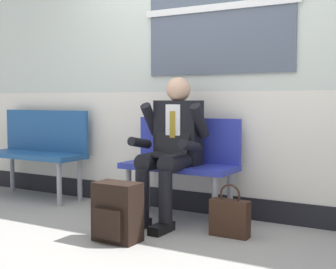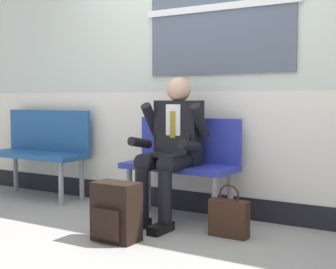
# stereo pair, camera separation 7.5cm
# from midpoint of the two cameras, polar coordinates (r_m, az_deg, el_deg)

# --- Properties ---
(ground_plane) EXTENTS (18.00, 18.00, 0.00)m
(ground_plane) POSITION_cam_midpoint_polar(r_m,az_deg,el_deg) (3.92, -2.03, -11.21)
(ground_plane) COLOR gray
(station_wall) EXTENTS (6.87, 0.17, 3.09)m
(station_wall) POSITION_cam_midpoint_polar(r_m,az_deg,el_deg) (4.47, 3.36, 10.52)
(station_wall) COLOR beige
(station_wall) RESTS_ON ground
(bench_with_person) EXTENTS (1.00, 0.42, 0.87)m
(bench_with_person) POSITION_cam_midpoint_polar(r_m,az_deg,el_deg) (4.25, 1.18, -2.93)
(bench_with_person) COLOR #28339E
(bench_with_person) RESTS_ON ground
(bench_empty) EXTENTS (1.16, 0.42, 0.92)m
(bench_empty) POSITION_cam_midpoint_polar(r_m,az_deg,el_deg) (5.33, -15.40, -1.40)
(bench_empty) COLOR navy
(bench_empty) RESTS_ON ground
(person_seated) EXTENTS (0.57, 0.70, 1.23)m
(person_seated) POSITION_cam_midpoint_polar(r_m,az_deg,el_deg) (4.06, -0.17, -1.27)
(person_seated) COLOR black
(person_seated) RESTS_ON ground
(backpack) EXTENTS (0.34, 0.24, 0.43)m
(backpack) POSITION_cam_midpoint_polar(r_m,az_deg,el_deg) (3.60, -6.66, -9.13)
(backpack) COLOR black
(backpack) RESTS_ON ground
(handbag) EXTENTS (0.30, 0.11, 0.40)m
(handbag) POSITION_cam_midpoint_polar(r_m,az_deg,el_deg) (3.73, 6.71, -9.66)
(handbag) COLOR #331E14
(handbag) RESTS_ON ground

